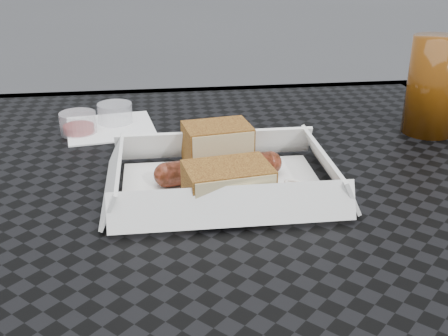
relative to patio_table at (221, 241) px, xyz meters
name	(u,v)px	position (x,y,z in m)	size (l,w,h in m)	color
patio_table	(221,241)	(0.00, 0.00, 0.00)	(0.80, 0.80, 0.74)	black
food_tray	(223,187)	(0.00, -0.01, 0.08)	(0.22, 0.15, 0.00)	white
bratwurst	(219,169)	(0.00, 0.00, 0.09)	(0.15, 0.05, 0.03)	maroon
bread_near	(217,144)	(0.00, 0.05, 0.10)	(0.08, 0.05, 0.05)	brown
bread_far	(228,186)	(0.00, -0.06, 0.10)	(0.09, 0.06, 0.04)	brown
veg_garnish	(295,196)	(0.07, -0.05, 0.08)	(0.03, 0.03, 0.00)	#F84A0A
napkin	(111,128)	(-0.13, 0.20, 0.08)	(0.12, 0.12, 0.00)	white
condiment_cup_sauce	(78,123)	(-0.18, 0.19, 0.09)	(0.05, 0.05, 0.03)	maroon
condiment_cup_empty	(115,114)	(-0.13, 0.22, 0.09)	(0.05, 0.05, 0.03)	silver
drink_glass	(433,86)	(0.31, 0.13, 0.14)	(0.07, 0.07, 0.13)	#522807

